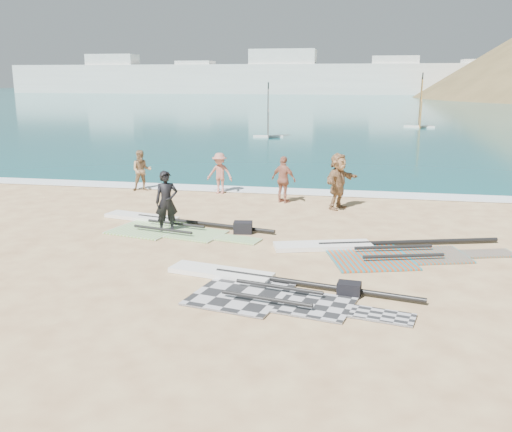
% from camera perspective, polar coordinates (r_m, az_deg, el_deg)
% --- Properties ---
extents(ground, '(300.00, 300.00, 0.00)m').
position_cam_1_polar(ground, '(11.81, -9.21, -9.01)').
color(ground, '#DBBA80').
rests_on(ground, ground).
extents(sea, '(300.00, 240.00, 0.06)m').
position_cam_1_polar(sea, '(142.32, 9.72, 11.68)').
color(sea, '#0B4B52').
rests_on(sea, ground).
extents(surf_line, '(300.00, 1.20, 0.04)m').
position_cam_1_polar(surf_line, '(23.27, 1.23, 2.48)').
color(surf_line, white).
rests_on(surf_line, ground).
extents(far_town, '(160.00, 8.00, 12.00)m').
position_cam_1_polar(far_town, '(161.39, 4.23, 13.65)').
color(far_town, white).
rests_on(far_town, ground).
extents(rig_grey, '(5.87, 2.89, 0.20)m').
position_cam_1_polar(rig_grey, '(12.58, 0.37, -7.14)').
color(rig_grey, '#262628').
rests_on(rig_grey, ground).
extents(rig_green, '(5.91, 2.99, 0.20)m').
position_cam_1_polar(rig_green, '(17.98, -9.15, -0.89)').
color(rig_green, '#5FB629').
rests_on(rig_green, ground).
extents(rig_orange, '(6.40, 3.50, 0.20)m').
position_cam_1_polar(rig_orange, '(15.47, 11.70, -3.40)').
color(rig_orange, '#D93D09').
rests_on(rig_orange, ground).
extents(gear_bag_near, '(0.60, 0.47, 0.35)m').
position_cam_1_polar(gear_bag_near, '(16.98, -1.32, -1.15)').
color(gear_bag_near, black).
rests_on(gear_bag_near, ground).
extents(gear_bag_far, '(0.52, 0.39, 0.29)m').
position_cam_1_polar(gear_bag_far, '(12.36, 9.29, -7.23)').
color(gear_bag_far, black).
rests_on(gear_bag_far, ground).
extents(person_wetsuit, '(0.80, 0.70, 1.86)m').
position_cam_1_polar(person_wetsuit, '(17.13, -8.94, 1.41)').
color(person_wetsuit, black).
rests_on(person_wetsuit, ground).
extents(beachgoer_left, '(0.98, 0.89, 1.66)m').
position_cam_1_polar(beachgoer_left, '(23.78, -11.37, 4.49)').
color(beachgoer_left, '#997652').
rests_on(beachgoer_left, ground).
extents(beachgoer_mid, '(1.10, 0.69, 1.63)m').
position_cam_1_polar(beachgoer_mid, '(22.74, -3.65, 4.28)').
color(beachgoer_mid, '#AF6A5D').
rests_on(beachgoer_mid, ground).
extents(beachgoer_back, '(1.09, 0.80, 1.73)m').
position_cam_1_polar(beachgoer_back, '(21.04, 2.78, 3.66)').
color(beachgoer_back, '#AE6B54').
rests_on(beachgoer_back, ground).
extents(beachgoer_right, '(1.38, 1.90, 1.98)m').
position_cam_1_polar(beachgoer_right, '(20.19, 8.22, 3.48)').
color(beachgoer_right, '#9A714B').
rests_on(beachgoer_right, ground).
extents(windsurfer_left, '(2.39, 2.78, 4.21)m').
position_cam_1_polar(windsurfer_left, '(44.11, 1.21, 9.43)').
color(windsurfer_left, white).
rests_on(windsurfer_left, ground).
extents(windsurfer_centre, '(2.75, 3.35, 5.00)m').
position_cam_1_polar(windsurfer_centre, '(54.90, 16.09, 9.92)').
color(windsurfer_centre, white).
rests_on(windsurfer_centre, ground).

